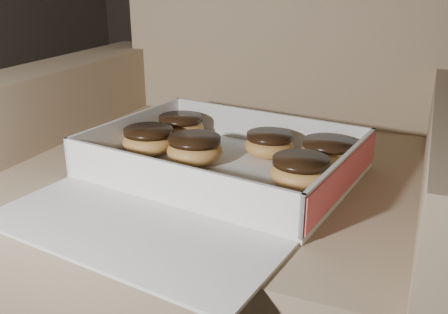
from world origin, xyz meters
TOP-DOWN VIEW (x-y plane):
  - armchair at (-0.28, 0.21)m, footprint 0.90×0.76m
  - bakery_box at (-0.26, 0.04)m, footprint 0.48×0.54m
  - donut_a at (-0.31, 0.09)m, footprint 0.10×0.10m
  - donut_b at (-0.39, 0.20)m, footprint 0.09×0.09m
  - donut_c at (-0.20, 0.17)m, footprint 0.09×0.09m
  - donut_d at (-0.12, 0.06)m, footprint 0.09×0.09m
  - donut_e at (-0.10, 0.16)m, footprint 0.09×0.09m
  - donut_f at (-0.41, 0.10)m, footprint 0.09×0.09m
  - crumb_a at (-0.40, 0.09)m, footprint 0.01×0.01m
  - crumb_b at (-0.20, -0.06)m, footprint 0.01×0.01m
  - crumb_c at (-0.21, 0.05)m, footprint 0.01×0.01m

SIDE VIEW (x-z plane):
  - armchair at x=-0.28m, z-range -0.17..0.76m
  - crumb_a at x=-0.40m, z-range 0.43..0.43m
  - crumb_b at x=-0.20m, z-range 0.43..0.43m
  - crumb_c at x=-0.21m, z-range 0.43..0.43m
  - bakery_box at x=-0.26m, z-range 0.40..0.47m
  - donut_c at x=-0.20m, z-range 0.43..0.47m
  - donut_b at x=-0.39m, z-range 0.43..0.47m
  - donut_d at x=-0.12m, z-range 0.43..0.47m
  - donut_e at x=-0.10m, z-range 0.43..0.48m
  - donut_f at x=-0.41m, z-range 0.43..0.48m
  - donut_a at x=-0.31m, z-range 0.43..0.48m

